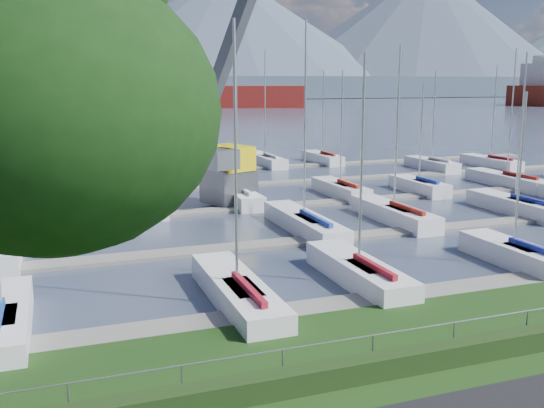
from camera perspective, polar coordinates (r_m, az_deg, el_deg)
name	(u,v)px	position (r m, az deg, el deg)	size (l,w,h in m)	color
water	(75,104)	(275.78, -18.04, 8.94)	(800.00, 540.00, 0.20)	#3E475A
hedge	(407,361)	(19.95, 12.60, -14.23)	(80.00, 0.70, 0.70)	#1D3212
fence	(401,331)	(19.91, 12.08, -11.58)	(0.04, 0.04, 80.00)	gray
foothill	(69,87)	(345.60, -18.55, 10.36)	(900.00, 80.00, 12.00)	#445564
mountains	(73,21)	(422.12, -18.19, 16.01)	(1190.00, 360.00, 115.00)	#414A60
docks	(206,212)	(43.59, -6.27, -0.72)	(90.00, 41.60, 0.25)	gray
crane	(229,129)	(46.80, -4.03, 7.02)	(7.68, 12.94, 22.35)	#4F5156
cargo_ship_mid	(150,97)	(229.69, -11.44, 9.85)	(105.07, 49.31, 21.50)	maroon
sailboat_fleet	(153,132)	(44.91, -11.12, 6.67)	(74.96, 50.29, 13.03)	#A32215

